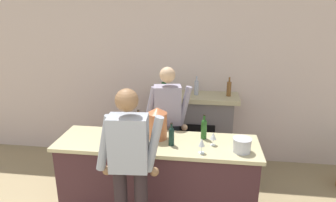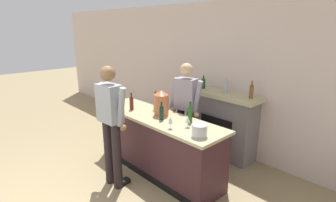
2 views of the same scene
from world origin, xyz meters
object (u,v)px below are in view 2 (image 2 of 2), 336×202
wine_glass_front_left (170,120)px  wine_bottle_cabernet_heavy (162,112)px  wine_bottle_burgundy_dark (156,102)px  wine_glass_by_dispenser (188,120)px  ice_bucket_steel (200,130)px  person_customer (111,122)px  copper_dispenser (161,103)px  person_bartender (186,108)px  fireplace_stone (223,124)px  wine_bottle_chardonnay_pale (131,102)px  wine_bottle_riesling_slim (190,113)px

wine_glass_front_left → wine_bottle_cabernet_heavy: bearing=156.3°
wine_bottle_burgundy_dark → wine_glass_by_dispenser: (0.92, -0.21, -0.03)m
ice_bucket_steel → wine_bottle_cabernet_heavy: bearing=175.7°
person_customer → copper_dispenser: size_ratio=4.57×
person_bartender → ice_bucket_steel: (0.92, -0.73, 0.07)m
fireplace_stone → person_customer: 2.10m
wine_bottle_chardonnay_pale → fireplace_stone: bearing=55.4°
fireplace_stone → wine_bottle_burgundy_dark: fireplace_stone is taller
wine_bottle_chardonnay_pale → wine_bottle_burgundy_dark: wine_bottle_burgundy_dark is taller
wine_glass_by_dispenser → wine_bottle_riesling_slim: bearing=123.0°
copper_dispenser → wine_bottle_burgundy_dark: size_ratio=1.25×
wine_bottle_cabernet_heavy → person_customer: bearing=-115.0°
copper_dispenser → ice_bucket_steel: (0.97, -0.22, -0.12)m
ice_bucket_steel → wine_bottle_riesling_slim: size_ratio=0.68×
ice_bucket_steel → wine_glass_front_left: wine_glass_front_left is taller
wine_bottle_chardonnay_pale → wine_bottle_riesling_slim: (1.08, 0.26, 0.01)m
fireplace_stone → ice_bucket_steel: bearing=-67.2°
person_bartender → wine_glass_front_left: 0.96m
copper_dispenser → wine_bottle_riesling_slim: bearing=6.6°
fireplace_stone → wine_bottle_chardonnay_pale: fireplace_stone is taller
person_customer → wine_glass_front_left: (0.66, 0.52, 0.07)m
person_bartender → wine_bottle_chardonnay_pale: size_ratio=6.00×
wine_bottle_cabernet_heavy → wine_bottle_chardonnay_pale: bearing=-177.5°
wine_bottle_chardonnay_pale → wine_glass_by_dispenser: (1.19, 0.09, -0.02)m
fireplace_stone → wine_glass_front_left: size_ratio=8.49×
wine_glass_by_dispenser → wine_bottle_burgundy_dark: bearing=167.4°
ice_bucket_steel → wine_bottle_cabernet_heavy: 0.79m
ice_bucket_steel → wine_bottle_riesling_slim: 0.51m
person_bartender → wine_bottle_riesling_slim: (0.50, -0.45, 0.13)m
ice_bucket_steel → wine_glass_by_dispenser: same height
person_bartender → wine_glass_front_left: person_bartender is taller
wine_bottle_chardonnay_pale → wine_bottle_riesling_slim: size_ratio=0.93×
ice_bucket_steel → wine_glass_front_left: (-0.44, -0.09, 0.04)m
copper_dispenser → wine_bottle_chardonnay_pale: 0.57m
wine_bottle_burgundy_dark → wine_glass_by_dispenser: size_ratio=1.99×
wine_bottle_burgundy_dark → wine_glass_front_left: size_ratio=1.82×
fireplace_stone → copper_dispenser: fireplace_stone is taller
wine_bottle_cabernet_heavy → wine_glass_front_left: (0.35, -0.15, -0.00)m
wine_bottle_chardonnay_pale → wine_bottle_burgundy_dark: 0.40m
ice_bucket_steel → wine_bottle_chardonnay_pale: wine_bottle_chardonnay_pale is taller
wine_bottle_riesling_slim → wine_bottle_burgundy_dark: bearing=177.4°
wine_bottle_riesling_slim → fireplace_stone: bearing=98.1°
fireplace_stone → wine_bottle_burgundy_dark: 1.33m
wine_bottle_chardonnay_pale → wine_glass_by_dispenser: wine_bottle_chardonnay_pale is taller
wine_glass_by_dispenser → wine_bottle_chardonnay_pale: bearing=-175.7°
wine_bottle_cabernet_heavy → wine_bottle_riesling_slim: wine_bottle_riesling_slim is taller
person_customer → wine_bottle_chardonnay_pale: person_customer is taller
wine_bottle_burgundy_dark → wine_glass_by_dispenser: wine_bottle_burgundy_dark is taller
wine_bottle_chardonnay_pale → wine_bottle_burgundy_dark: bearing=46.8°
wine_glass_front_left → wine_glass_by_dispenser: size_ratio=1.10×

